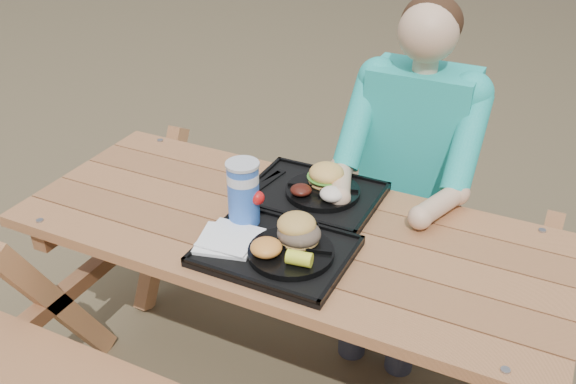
% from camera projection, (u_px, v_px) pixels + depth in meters
% --- Properties ---
extents(picnic_table, '(1.80, 1.49, 0.75)m').
position_uv_depth(picnic_table, '(288.00, 314.00, 2.28)').
color(picnic_table, '#999999').
rests_on(picnic_table, ground).
extents(tray_near, '(0.45, 0.35, 0.02)m').
position_uv_depth(tray_near, '(275.00, 252.00, 1.95)').
color(tray_near, black).
rests_on(tray_near, picnic_table).
extents(tray_far, '(0.45, 0.35, 0.02)m').
position_uv_depth(tray_far, '(314.00, 196.00, 2.24)').
color(tray_far, black).
rests_on(tray_far, picnic_table).
extents(plate_near, '(0.26, 0.26, 0.02)m').
position_uv_depth(plate_near, '(291.00, 253.00, 1.92)').
color(plate_near, black).
rests_on(plate_near, tray_near).
extents(plate_far, '(0.26, 0.26, 0.02)m').
position_uv_depth(plate_far, '(323.00, 191.00, 2.23)').
color(plate_far, black).
rests_on(plate_far, tray_far).
extents(napkin_stack, '(0.21, 0.21, 0.02)m').
position_uv_depth(napkin_stack, '(226.00, 239.00, 1.98)').
color(napkin_stack, white).
rests_on(napkin_stack, tray_near).
extents(soda_cup, '(0.10, 0.10, 0.20)m').
position_uv_depth(soda_cup, '(243.00, 194.00, 2.03)').
color(soda_cup, blue).
rests_on(soda_cup, tray_near).
extents(condiment_bbq, '(0.06, 0.06, 0.03)m').
position_uv_depth(condiment_bbq, '(294.00, 227.00, 2.02)').
color(condiment_bbq, black).
rests_on(condiment_bbq, tray_near).
extents(condiment_mustard, '(0.05, 0.05, 0.03)m').
position_uv_depth(condiment_mustard, '(311.00, 229.00, 2.02)').
color(condiment_mustard, gold).
rests_on(condiment_mustard, tray_near).
extents(sandwich, '(0.13, 0.13, 0.13)m').
position_uv_depth(sandwich, '(299.00, 223.00, 1.92)').
color(sandwich, gold).
rests_on(sandwich, plate_near).
extents(mac_cheese, '(0.10, 0.10, 0.05)m').
position_uv_depth(mac_cheese, '(266.00, 248.00, 1.88)').
color(mac_cheese, '#EE9A3E').
rests_on(mac_cheese, plate_near).
extents(corn_cob, '(0.08, 0.08, 0.04)m').
position_uv_depth(corn_cob, '(299.00, 258.00, 1.84)').
color(corn_cob, '#FAFF35').
rests_on(corn_cob, plate_near).
extents(cutlery_far, '(0.05, 0.16, 0.01)m').
position_uv_depth(cutlery_far, '(270.00, 180.00, 2.31)').
color(cutlery_far, black).
rests_on(cutlery_far, tray_far).
extents(burger, '(0.13, 0.13, 0.11)m').
position_uv_depth(burger, '(327.00, 169.00, 2.23)').
color(burger, '#EEB154').
rests_on(burger, plate_far).
extents(baked_beans, '(0.07, 0.07, 0.03)m').
position_uv_depth(baked_beans, '(301.00, 190.00, 2.18)').
color(baked_beans, '#42140D').
rests_on(baked_beans, plate_far).
extents(potato_salad, '(0.08, 0.08, 0.05)m').
position_uv_depth(potato_salad, '(332.00, 194.00, 2.15)').
color(potato_salad, white).
rests_on(potato_salad, plate_far).
extents(diner, '(0.48, 0.84, 1.28)m').
position_uv_depth(diner, '(411.00, 190.00, 2.51)').
color(diner, '#1D9FCC').
rests_on(diner, ground).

